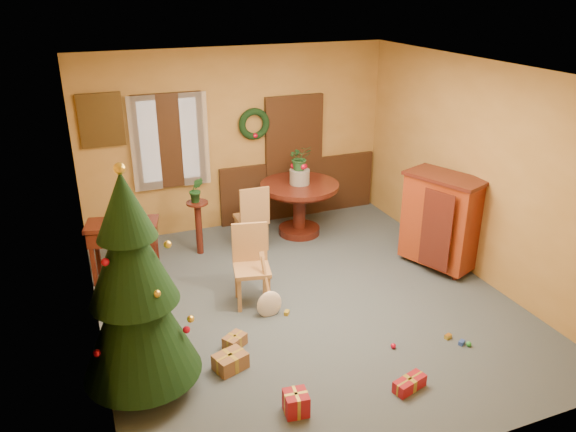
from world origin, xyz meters
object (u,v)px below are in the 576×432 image
dining_table (299,199)px  chair_near (251,261)px  christmas_tree (134,291)px  sideboard (441,219)px  writing_desk (123,236)px

dining_table → chair_near: 2.16m
christmas_tree → sideboard: size_ratio=1.73×
dining_table → sideboard: sideboard is taller
dining_table → christmas_tree: (-2.90, -2.89, 0.53)m
writing_desk → sideboard: bearing=-17.2°
christmas_tree → sideboard: (4.30, 1.11, -0.39)m
dining_table → writing_desk: 2.82m
dining_table → christmas_tree: size_ratio=0.52×
chair_near → writing_desk: chair_near is taller
christmas_tree → writing_desk: bearing=87.1°
chair_near → writing_desk: bearing=140.0°
christmas_tree → sideboard: 4.46m
chair_near → christmas_tree: (-1.54, -1.22, 0.58)m
chair_near → sideboard: 2.77m
dining_table → chair_near: chair_near is taller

